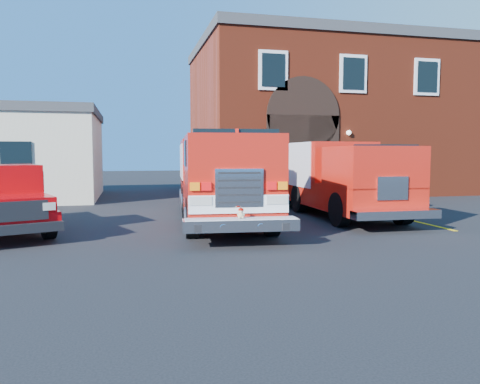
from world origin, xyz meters
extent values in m
plane|color=black|center=(0.00, 0.00, 0.00)|extent=(100.00, 100.00, 0.00)
cube|color=yellow|center=(6.50, 1.00, 0.00)|extent=(0.12, 3.00, 0.01)
cube|color=yellow|center=(6.50, 4.00, 0.00)|extent=(0.12, 3.00, 0.01)
cube|color=yellow|center=(6.50, 7.00, 0.00)|extent=(0.12, 3.00, 0.01)
cube|color=maroon|center=(9.00, 14.00, 4.00)|extent=(15.00, 10.00, 8.00)
cube|color=#393B3E|center=(9.00, 14.00, 8.20)|extent=(15.20, 10.20, 0.50)
cube|color=black|center=(5.50, 8.98, 2.00)|extent=(3.60, 0.12, 4.00)
cylinder|color=black|center=(5.50, 8.98, 4.00)|extent=(3.60, 0.12, 3.60)
cube|color=black|center=(4.00, 8.95, 6.00)|extent=(1.40, 0.10, 1.80)
cube|color=black|center=(8.00, 8.95, 6.00)|extent=(1.40, 0.10, 1.80)
cube|color=black|center=(12.00, 8.95, 6.00)|extent=(1.40, 0.10, 1.80)
cube|color=black|center=(-7.00, 8.97, 2.00)|extent=(1.20, 0.10, 1.40)
cylinder|color=black|center=(-0.94, 0.20, 0.53)|extent=(0.43, 1.08, 1.05)
cylinder|color=black|center=(1.16, 0.02, 0.53)|extent=(0.43, 1.08, 1.05)
cube|color=red|center=(0.38, 3.17, 0.81)|extent=(3.16, 8.81, 0.86)
cube|color=red|center=(0.58, 5.36, 1.92)|extent=(2.77, 4.42, 1.53)
cube|color=red|center=(0.13, 0.40, 1.97)|extent=(2.66, 3.27, 1.44)
cube|color=black|center=(0.02, -0.80, 2.35)|extent=(2.11, 0.27, 0.90)
cube|color=red|center=(0.13, 0.40, 2.76)|extent=(1.56, 0.46, 0.13)
cube|color=white|center=(-0.01, -1.15, 1.01)|extent=(2.39, 0.27, 0.42)
cube|color=silver|center=(-0.01, -1.16, 1.39)|extent=(1.15, 0.16, 0.90)
cube|color=silver|center=(-0.03, -1.42, 0.56)|extent=(2.72, 0.77, 0.27)
cube|color=#B7B7BF|center=(-0.62, 5.47, 1.92)|extent=(0.35, 3.44, 1.25)
cube|color=#B7B7BF|center=(1.78, 5.25, 1.92)|extent=(0.35, 3.44, 1.25)
sphere|color=#CCB785|center=(-0.03, -1.42, 0.77)|extent=(0.16, 0.16, 0.15)
sphere|color=#CCB785|center=(-0.03, -1.42, 0.88)|extent=(0.13, 0.13, 0.12)
sphere|color=#CCB785|center=(-0.08, -1.41, 0.92)|extent=(0.05, 0.05, 0.04)
sphere|color=#CCB785|center=(0.01, -1.41, 0.92)|extent=(0.05, 0.05, 0.04)
ellipsoid|color=#B40B02|center=(-0.03, -1.42, 0.91)|extent=(0.13, 0.13, 0.07)
cylinder|color=#B40B02|center=(-0.03, -1.43, 0.90)|extent=(0.15, 0.15, 0.01)
cylinder|color=black|center=(-4.58, 0.97, 0.41)|extent=(0.55, 0.87, 0.82)
cube|color=#C40308|center=(-6.08, 2.43, 0.56)|extent=(3.87, 5.99, 0.46)
cube|color=#C40308|center=(-5.39, 0.56, 0.97)|extent=(2.30, 2.09, 0.36)
cube|color=#C40308|center=(-5.97, 2.14, 1.38)|extent=(2.41, 2.38, 1.02)
cube|color=black|center=(-5.07, -0.29, 0.46)|extent=(2.01, 0.86, 0.23)
cylinder|color=black|center=(3.62, 1.02, 0.52)|extent=(0.35, 1.05, 1.04)
cylinder|color=black|center=(5.71, 0.98, 0.52)|extent=(0.35, 1.05, 1.04)
cube|color=red|center=(4.72, 3.65, 0.81)|extent=(2.52, 7.63, 0.85)
cube|color=red|center=(4.75, 5.08, 1.89)|extent=(2.46, 4.78, 1.42)
cube|color=red|center=(4.67, 1.00, 1.80)|extent=(2.41, 2.32, 1.23)
cube|color=#B7B7BF|center=(3.55, 5.10, 1.80)|extent=(0.12, 3.98, 1.61)
cube|color=#B7B7BF|center=(5.94, 5.05, 1.80)|extent=(0.12, 3.98, 1.61)
cube|color=silver|center=(4.64, -0.37, 0.52)|extent=(2.57, 0.48, 0.24)
camera|label=1|loc=(-2.55, -11.83, 2.20)|focal=35.00mm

